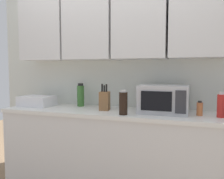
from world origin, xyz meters
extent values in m
cube|color=silver|center=(0.00, 0.03, 1.30)|extent=(3.24, 0.06, 2.60)
cube|color=silver|center=(-0.88, -0.15, 1.83)|extent=(0.56, 0.33, 0.75)
cube|color=silver|center=(-0.29, -0.15, 1.83)|extent=(0.56, 0.33, 0.75)
cube|color=silver|center=(0.29, -0.15, 1.83)|extent=(0.56, 0.33, 0.75)
cube|color=silver|center=(0.88, -0.15, 1.83)|extent=(0.56, 0.33, 0.75)
cube|color=silver|center=(0.00, -0.30, 0.43)|extent=(2.34, 0.60, 0.86)
cube|color=white|center=(0.00, -0.30, 0.88)|extent=(2.37, 0.63, 0.04)
cube|color=#B7B7BC|center=(0.56, -0.27, 1.04)|extent=(0.48, 0.36, 0.28)
cube|color=black|center=(0.51, -0.46, 1.04)|extent=(0.29, 0.01, 0.18)
cube|color=#2D2D33|center=(0.73, -0.46, 1.04)|extent=(0.10, 0.01, 0.21)
cube|color=silver|center=(-0.93, -0.30, 0.96)|extent=(0.38, 0.30, 0.12)
cube|color=brown|center=(-0.06, -0.31, 1.00)|extent=(0.11, 0.13, 0.20)
cylinder|color=black|center=(-0.08, -0.32, 1.14)|extent=(0.02, 0.02, 0.08)
cylinder|color=black|center=(-0.06, -0.32, 1.13)|extent=(0.02, 0.02, 0.07)
cylinder|color=black|center=(-0.03, -0.32, 1.14)|extent=(0.02, 0.02, 0.08)
cylinder|color=black|center=(0.21, -0.50, 1.01)|extent=(0.08, 0.08, 0.22)
cylinder|color=silver|center=(0.21, -0.50, 1.13)|extent=(0.06, 0.06, 0.02)
cylinder|color=#386B2D|center=(-0.43, -0.15, 1.02)|extent=(0.08, 0.08, 0.25)
cylinder|color=black|center=(-0.43, -0.15, 1.16)|extent=(0.07, 0.07, 0.03)
cylinder|color=red|center=(1.08, -0.34, 1.00)|extent=(0.07, 0.07, 0.21)
cylinder|color=silver|center=(1.08, -0.34, 1.12)|extent=(0.05, 0.05, 0.02)
cylinder|color=#BC6638|center=(0.90, -0.31, 0.96)|extent=(0.06, 0.06, 0.12)
cylinder|color=black|center=(0.90, -0.31, 1.03)|extent=(0.04, 0.04, 0.02)
camera|label=1|loc=(0.82, -2.65, 1.32)|focal=37.46mm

